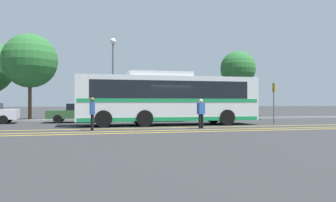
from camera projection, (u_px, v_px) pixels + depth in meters
ground_plane at (167, 125)px, 20.77m from camera, size 220.00×220.00×0.00m
lane_strip_0 at (177, 128)px, 18.85m from camera, size 31.45×0.20×0.01m
lane_strip_1 at (186, 130)px, 17.13m from camera, size 31.45×0.20×0.01m
lane_strip_2 at (192, 132)px, 16.08m from camera, size 31.45×0.20×0.01m
curb_strip at (150, 119)px, 27.13m from camera, size 39.45×0.36×0.15m
transit_bus at (168, 98)px, 20.99m from camera, size 11.77×2.65×3.39m
parked_car_1 at (79, 113)px, 23.88m from camera, size 4.44×2.08×1.37m
parked_car_2 at (160, 112)px, 25.47m from camera, size 4.07×2.14×1.33m
pedestrian_0 at (92, 112)px, 16.92m from camera, size 0.27×0.44×1.71m
pedestrian_1 at (201, 112)px, 18.28m from camera, size 0.47×0.36×1.64m
bus_stop_sign at (274, 98)px, 21.52m from camera, size 0.07×0.40×2.76m
street_lamp at (113, 61)px, 27.57m from camera, size 0.51×0.51×6.89m
tree_0 at (238, 69)px, 31.11m from camera, size 3.34×3.34×6.35m
tree_2 at (30, 61)px, 26.76m from camera, size 4.41×4.41×7.08m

